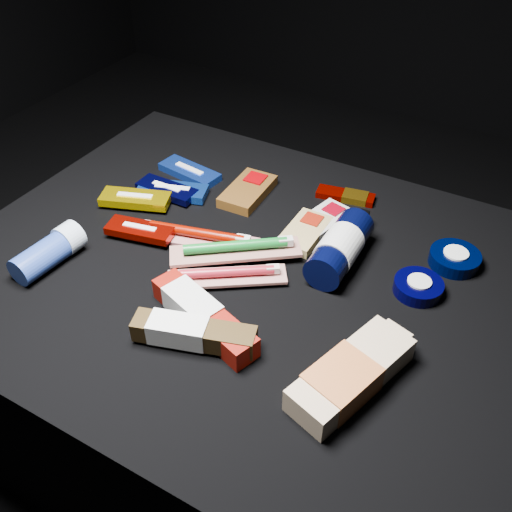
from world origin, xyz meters
The scene contains 21 objects.
ground centered at (0.00, 0.00, 0.00)m, with size 3.00×3.00×0.00m, color black.
cloth_table centered at (0.00, 0.00, 0.20)m, with size 0.98×0.78×0.40m, color black.
luna_bar_0 centered at (-0.24, 0.19, 0.41)m, with size 0.14×0.07×0.02m.
luna_bar_1 centered at (-0.23, 0.11, 0.41)m, with size 0.14×0.09×0.02m.
luna_bar_2 centered at (-0.24, 0.11, 0.41)m, with size 0.12×0.05×0.02m.
luna_bar_3 centered at (-0.27, 0.05, 0.42)m, with size 0.14×0.09×0.02m.
luna_bar_4 centered at (-0.20, -0.03, 0.42)m, with size 0.13×0.07×0.02m.
clif_bar_0 centered at (-0.10, 0.19, 0.41)m, with size 0.07×0.13×0.02m.
clif_bar_1 centered at (0.07, 0.18, 0.41)m, with size 0.08×0.12×0.02m.
clif_bar_2 centered at (0.05, 0.13, 0.41)m, with size 0.06×0.11×0.02m.
power_bar centered at (0.08, 0.27, 0.41)m, with size 0.12×0.05×0.01m.
lotion_bottle centered at (0.13, 0.09, 0.43)m, with size 0.07×0.20×0.07m.
cream_tin_upper centered at (0.31, 0.18, 0.41)m, with size 0.08×0.08×0.03m.
cream_tin_lower centered at (0.27, 0.08, 0.41)m, with size 0.08×0.08×0.02m.
bodywash_bottle centered at (0.25, -0.15, 0.42)m, with size 0.12×0.21×0.04m.
deodorant_stick centered at (-0.29, -0.16, 0.43)m, with size 0.06×0.13×0.05m.
toothbrush_pack_0 centered at (-0.11, 0.02, 0.41)m, with size 0.23×0.11×0.02m.
toothbrush_pack_1 centered at (0.00, -0.05, 0.41)m, with size 0.19×0.15×0.02m.
toothbrush_pack_2 centered at (-0.02, 0.01, 0.42)m, with size 0.21×0.17×0.02m.
toothpaste_carton_red centered at (0.01, -0.15, 0.42)m, with size 0.21×0.11×0.04m.
toothpaste_carton_green centered at (0.02, -0.19, 0.42)m, with size 0.18×0.09×0.04m.
Camera 1 is at (0.37, -0.62, 1.04)m, focal length 40.00 mm.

